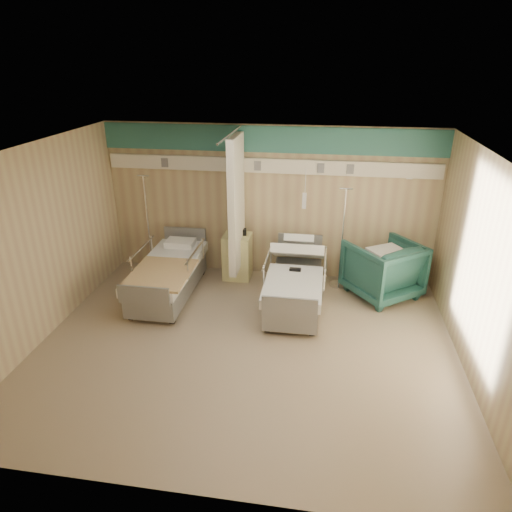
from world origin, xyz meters
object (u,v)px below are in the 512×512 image
Objects in this scene: iv_stand_right at (340,267)px; iv_stand_left at (151,253)px; visitor_armchair at (383,269)px; bed_left at (168,279)px; bed_right at (295,288)px; bedside_cabinet at (237,256)px.

iv_stand_left reaches higher than iv_stand_right.
visitor_armchair is 0.77m from iv_stand_right.
visitor_armchair is at bearing -3.81° from iv_stand_left.
iv_stand_right reaches higher than bed_left.
bed_right and bed_left have the same top height.
iv_stand_right is at bearing 15.96° from bed_left.
iv_stand_right is (0.75, 0.84, 0.06)m from bed_right.
bed_left is at bearing -139.40° from bedside_cabinet.
iv_stand_left is (-2.85, 0.89, 0.08)m from bed_right.
visitor_armchair is 4.32m from iv_stand_left.
iv_stand_left reaches higher than bed_right.
visitor_armchair is (2.62, -0.30, 0.07)m from bedside_cabinet.
visitor_armchair is at bearing -18.70° from iv_stand_right.
visitor_armchair is (3.67, 0.60, 0.18)m from bed_left.
bed_right is 2.20m from bed_left.
bed_right is at bearing -131.55° from iv_stand_right.
bed_left is at bearing -164.04° from iv_stand_right.
iv_stand_right is 0.96× the size of iv_stand_left.
bed_right is 1.13m from iv_stand_right.
bed_left is 1.18× the size of iv_stand_right.
visitor_armchair reaches higher than bed_right.
bed_left is 3.07m from iv_stand_right.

